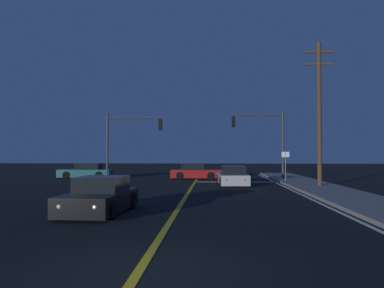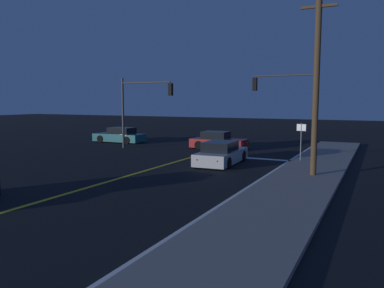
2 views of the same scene
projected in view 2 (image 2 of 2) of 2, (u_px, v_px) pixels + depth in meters
sidewalk_right at (274, 207)px, 12.91m from camera, size 3.20×44.90×0.15m
lane_line_center at (92, 186)px, 16.44m from camera, size 0.20×42.41×0.01m
lane_line_edge_right at (224, 203)px, 13.74m from camera, size 0.16×42.41×0.01m
stop_bar at (244, 158)px, 24.79m from camera, size 6.36×0.50×0.01m
car_following_oncoming_red at (218, 141)px, 29.42m from camera, size 4.30×1.95×1.34m
car_mid_block_teal at (120, 136)px, 34.10m from camera, size 4.70×1.99×1.34m
car_parked_curb_silver at (221, 154)px, 22.33m from camera, size 2.14×4.79×1.34m
traffic_signal_near_right at (291, 98)px, 25.32m from camera, size 4.29×0.28×5.79m
traffic_signal_far_left at (141, 101)px, 29.01m from camera, size 4.55×0.28×5.48m
utility_pole_right at (317, 74)px, 17.74m from camera, size 1.93×0.29×9.39m
street_sign_corner at (301, 136)px, 22.54m from camera, size 0.56×0.13×2.37m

